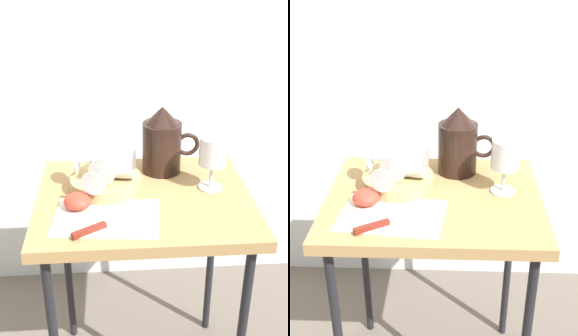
{
  "view_description": "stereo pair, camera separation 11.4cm",
  "coord_description": "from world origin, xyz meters",
  "views": [
    {
      "loc": [
        -0.07,
        -1.02,
        1.25
      ],
      "look_at": [
        0.0,
        0.0,
        0.74
      ],
      "focal_mm": 48.4,
      "sensor_mm": 36.0,
      "label": 1
    },
    {
      "loc": [
        0.04,
        -1.02,
        1.25
      ],
      "look_at": [
        0.0,
        0.0,
        0.74
      ],
      "focal_mm": 48.4,
      "sensor_mm": 36.0,
      "label": 2
    }
  ],
  "objects": [
    {
      "name": "linen_napkin",
      "position": [
        -0.1,
        -0.1,
        0.67
      ],
      "size": [
        0.27,
        0.19,
        0.0
      ],
      "primitive_type": "cube",
      "rotation": [
        0.0,
        0.0,
        -0.1
      ],
      "color": "silver",
      "rests_on": "table"
    },
    {
      "name": "curtain_drape",
      "position": [
        0.0,
        0.53,
        1.0
      ],
      "size": [
        2.4,
        0.03,
        2.01
      ],
      "primitive_type": "cube",
      "color": "white",
      "rests_on": "ground_plane"
    },
    {
      "name": "basket_tray",
      "position": [
        -0.1,
        0.05,
        0.68
      ],
      "size": [
        0.19,
        0.19,
        0.03
      ],
      "primitive_type": "cylinder",
      "color": "tan",
      "rests_on": "table"
    },
    {
      "name": "knife",
      "position": [
        -0.11,
        -0.14,
        0.67
      ],
      "size": [
        0.2,
        0.13,
        0.01
      ],
      "color": "silver",
      "rests_on": "linen_napkin"
    },
    {
      "name": "table",
      "position": [
        0.0,
        0.0,
        0.59
      ],
      "size": [
        0.55,
        0.45,
        0.66
      ],
      "color": "#AD8451",
      "rests_on": "ground_plane"
    },
    {
      "name": "wine_glass_tipped_near",
      "position": [
        -0.07,
        0.05,
        0.74
      ],
      "size": [
        0.16,
        0.1,
        0.08
      ],
      "color": "silver",
      "rests_on": "basket_tray"
    },
    {
      "name": "wine_glass_upright",
      "position": [
        0.18,
        0.03,
        0.76
      ],
      "size": [
        0.07,
        0.07,
        0.15
      ],
      "color": "silver",
      "rests_on": "table"
    },
    {
      "name": "wine_glass_tipped_far",
      "position": [
        -0.09,
        0.04,
        0.73
      ],
      "size": [
        0.11,
        0.17,
        0.07
      ],
      "color": "silver",
      "rests_on": "basket_tray"
    },
    {
      "name": "apple_half_left",
      "position": [
        -0.17,
        -0.05,
        0.69
      ],
      "size": [
        0.07,
        0.07,
        0.04
      ],
      "primitive_type": "ellipsoid",
      "color": "#CC3D2D",
      "rests_on": "linen_napkin"
    },
    {
      "name": "pitcher",
      "position": [
        0.06,
        0.14,
        0.74
      ],
      "size": [
        0.16,
        0.11,
        0.19
      ],
      "color": "black",
      "rests_on": "table"
    }
  ]
}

